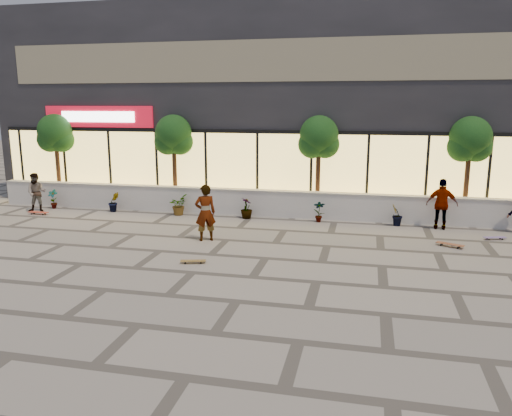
% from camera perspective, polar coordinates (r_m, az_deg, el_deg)
% --- Properties ---
extents(ground, '(80.00, 80.00, 0.00)m').
position_cam_1_polar(ground, '(13.35, -7.30, -7.33)').
color(ground, gray).
rests_on(ground, ground).
extents(planter_wall, '(22.00, 0.42, 1.04)m').
position_cam_1_polar(planter_wall, '(19.71, -0.44, 0.64)').
color(planter_wall, silver).
rests_on(planter_wall, ground).
extents(retail_building, '(24.00, 9.17, 8.50)m').
position_cam_1_polar(retail_building, '(24.70, 2.48, 11.60)').
color(retail_building, black).
rests_on(retail_building, ground).
extents(shrub_a, '(0.43, 0.29, 0.81)m').
position_cam_1_polar(shrub_a, '(22.71, -22.17, 0.95)').
color(shrub_a, '#133D16').
rests_on(shrub_a, ground).
extents(shrub_b, '(0.57, 0.57, 0.81)m').
position_cam_1_polar(shrub_b, '(21.25, -15.94, 0.68)').
color(shrub_b, '#133D16').
rests_on(shrub_b, ground).
extents(shrub_c, '(0.68, 0.77, 0.81)m').
position_cam_1_polar(shrub_c, '(20.07, -8.89, 0.36)').
color(shrub_c, '#133D16').
rests_on(shrub_c, ground).
extents(shrub_d, '(0.64, 0.64, 0.81)m').
position_cam_1_polar(shrub_d, '(19.23, -1.10, -0.01)').
color(shrub_d, '#133D16').
rests_on(shrub_d, ground).
extents(shrub_e, '(0.46, 0.35, 0.81)m').
position_cam_1_polar(shrub_e, '(18.78, 7.23, -0.39)').
color(shrub_e, '#133D16').
rests_on(shrub_e, ground).
extents(shrub_f, '(0.55, 0.57, 0.81)m').
position_cam_1_polar(shrub_f, '(18.74, 15.78, -0.78)').
color(shrub_f, '#133D16').
rests_on(shrub_f, ground).
extents(tree_west, '(1.60, 1.50, 3.92)m').
position_cam_1_polar(tree_west, '(23.71, -21.95, 7.70)').
color(tree_west, '#412917').
rests_on(tree_west, ground).
extents(tree_midwest, '(1.60, 1.50, 3.92)m').
position_cam_1_polar(tree_midwest, '(21.10, -9.40, 7.98)').
color(tree_midwest, '#412917').
rests_on(tree_midwest, ground).
extents(tree_mideast, '(1.60, 1.50, 3.92)m').
position_cam_1_polar(tree_mideast, '(19.67, 7.19, 7.77)').
color(tree_mideast, '#412917').
rests_on(tree_mideast, ground).
extents(tree_east, '(1.60, 1.50, 3.92)m').
position_cam_1_polar(tree_east, '(19.91, 23.27, 6.95)').
color(tree_east, '#412917').
rests_on(tree_east, ground).
extents(skater_center, '(0.80, 0.70, 1.84)m').
position_cam_1_polar(skater_center, '(16.10, -5.82, -0.54)').
color(skater_center, white).
rests_on(skater_center, ground).
extents(skater_left, '(0.92, 0.81, 1.59)m').
position_cam_1_polar(skater_left, '(22.26, -23.80, 1.64)').
color(skater_left, tan).
rests_on(skater_left, ground).
extents(skater_right_near, '(1.10, 0.55, 1.80)m').
position_cam_1_polar(skater_right_near, '(18.65, 20.49, 0.40)').
color(skater_right_near, silver).
rests_on(skater_right_near, ground).
extents(skateboard_center, '(0.73, 0.36, 0.08)m').
position_cam_1_polar(skateboard_center, '(14.06, -7.20, -6.03)').
color(skateboard_center, brown).
rests_on(skateboard_center, ground).
extents(skateboard_left, '(0.85, 0.24, 0.10)m').
position_cam_1_polar(skateboard_left, '(21.79, -23.62, -0.46)').
color(skateboard_left, '#B13521').
rests_on(skateboard_left, ground).
extents(skateboard_right_near, '(0.85, 0.55, 0.10)m').
position_cam_1_polar(skateboard_right_near, '(16.64, 21.30, -3.88)').
color(skateboard_right_near, brown).
rests_on(skateboard_right_near, ground).
extents(skateboard_right_far, '(0.74, 0.38, 0.09)m').
position_cam_1_polar(skateboard_right_far, '(18.09, 25.63, -3.06)').
color(skateboard_right_far, '#675297').
rests_on(skateboard_right_far, ground).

